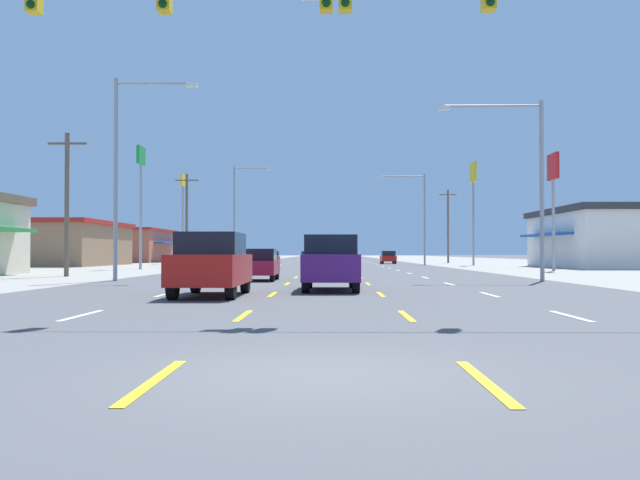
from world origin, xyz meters
name	(u,v)px	position (x,y,z in m)	size (l,w,h in m)	color
ground_plane	(329,265)	(0.00, 66.00, 0.00)	(572.00, 572.00, 0.00)	#4C4C4F
lot_apron_left	(99,265)	(-24.75, 66.00, 0.00)	(28.00, 440.00, 0.01)	gray
lot_apron_right	(562,265)	(24.75, 66.00, 0.00)	(28.00, 440.00, 0.01)	gray
lane_markings	(330,261)	(0.00, 104.50, 0.01)	(10.64, 227.60, 0.01)	white
signal_span_wire	(328,71)	(0.07, 7.88, 5.51)	(24.90, 0.52, 9.02)	brown
suv_inner_left_nearest	(212,263)	(-3.59, 13.69, 1.03)	(1.98, 4.90, 1.98)	red
suv_center_turn_near	(331,262)	(0.14, 17.02, 1.03)	(1.98, 4.90, 1.98)	#4C196B
hatchback_inner_left_mid	(259,264)	(-3.32, 25.59, 0.78)	(1.72, 3.90, 1.54)	maroon
hatchback_far_left_midfar	(272,257)	(-6.88, 74.50, 0.78)	(1.72, 3.90, 1.54)	red
hatchback_far_right_far	(388,257)	(7.08, 75.24, 0.78)	(1.72, 3.90, 1.54)	red
hatchback_inner_left_farther	(307,256)	(-3.63, 101.46, 0.78)	(1.72, 3.90, 1.54)	white
box_truck_inner_left_farthest	(312,250)	(-3.45, 127.85, 1.84)	(2.40, 7.20, 3.23)	maroon
storefront_left_row_1	(59,243)	(-28.02, 63.20, 2.31)	(11.27, 16.73, 4.58)	#8C6B4C
storefront_left_row_2	(117,245)	(-29.92, 88.89, 2.34)	(14.80, 15.89, 4.65)	#A35642
storefront_right_row_1	(601,238)	(24.69, 55.17, 2.71)	(10.44, 16.65, 5.36)	silver
pole_sign_left_row_1	(141,179)	(-15.18, 47.55, 7.27)	(0.24, 1.84, 9.93)	gray
pole_sign_left_row_2	(183,199)	(-17.68, 75.02, 7.85)	(0.24, 1.97, 10.77)	gray
pole_sign_right_row_1	(553,181)	(16.50, 43.02, 6.61)	(0.24, 2.14, 8.64)	gray
pole_sign_right_row_2	(473,186)	(15.09, 64.49, 8.37)	(0.24, 2.41, 10.81)	gray
streetlight_left_row_0	(124,164)	(-9.75, 24.96, 5.62)	(4.00, 0.26, 9.72)	gray
streetlight_right_row_0	(529,173)	(9.54, 24.96, 5.13)	(4.97, 0.26, 8.58)	gray
streetlight_left_row_1	(238,208)	(-9.78, 65.58, 6.07)	(3.99, 0.26, 10.61)	gray
streetlight_right_row_1	(419,211)	(9.60, 65.58, 5.73)	(4.97, 0.26, 9.73)	gray
utility_pole_left_row_0	(67,201)	(-14.81, 31.00, 4.26)	(2.20, 0.26, 8.15)	brown
utility_pole_left_row_1	(187,218)	(-13.56, 57.56, 4.61)	(2.20, 0.26, 8.84)	brown
utility_pole_right_row_2	(448,225)	(15.38, 81.67, 4.92)	(2.20, 0.26, 9.45)	brown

